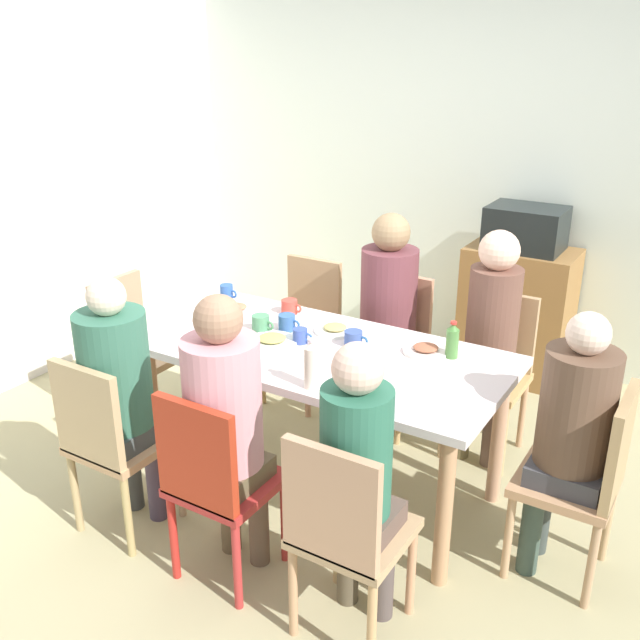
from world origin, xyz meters
TOP-DOWN VIEW (x-y plane):
  - ground_plane at (0.00, 0.00)m, footprint 5.61×5.61m
  - wall_back at (0.00, 2.13)m, footprint 4.91×0.12m
  - dining_table at (0.00, 0.00)m, footprint 1.83×0.89m
  - chair_0 at (0.00, 0.83)m, footprint 0.40×0.40m
  - person_0 at (-0.00, 0.74)m, footprint 0.32×0.32m
  - chair_1 at (-0.61, 0.83)m, footprint 0.40×0.40m
  - chair_2 at (0.61, -0.83)m, footprint 0.40×0.40m
  - person_2 at (0.61, -0.73)m, footprint 0.30×0.30m
  - chair_3 at (0.61, 0.83)m, footprint 0.40×0.40m
  - person_3 at (0.61, 0.73)m, footprint 0.30×0.30m
  - chair_4 at (-1.29, 0.00)m, footprint 0.40×0.40m
  - chair_5 at (1.29, 0.00)m, footprint 0.40×0.40m
  - person_5 at (1.20, 0.00)m, footprint 0.30×0.30m
  - chair_6 at (-0.61, -0.83)m, footprint 0.40×0.40m
  - person_6 at (-0.61, -0.74)m, footprint 0.31×0.31m
  - chair_7 at (0.00, -0.83)m, footprint 0.40×0.40m
  - person_7 at (0.00, -0.74)m, footprint 0.32×0.32m
  - plate_0 at (-0.66, 0.19)m, footprint 0.22×0.22m
  - plate_1 at (-0.04, 0.22)m, footprint 0.21×0.21m
  - plate_2 at (-0.24, -0.07)m, footprint 0.25×0.25m
  - plate_3 at (0.46, 0.23)m, footprint 0.22×0.22m
  - plate_4 at (-0.49, -0.13)m, footprint 0.23×0.23m
  - plate_5 at (0.23, -0.03)m, footprint 0.21×0.21m
  - cup_0 at (-0.81, 0.30)m, footprint 0.11×0.07m
  - cup_1 at (-0.27, 0.11)m, footprint 0.12×0.09m
  - cup_2 at (-0.37, 0.03)m, footprint 0.13×0.09m
  - cup_3 at (-0.39, 0.32)m, footprint 0.12×0.09m
  - cup_4 at (0.45, -0.37)m, footprint 0.13×0.09m
  - cup_5 at (-0.12, 0.01)m, footprint 0.11×0.07m
  - cup_6 at (0.12, 0.11)m, footprint 0.13×0.09m
  - bottle_0 at (0.58, 0.24)m, footprint 0.06×0.06m
  - bottle_1 at (0.18, -0.37)m, footprint 0.06×0.06m
  - side_cabinet at (0.44, 1.83)m, footprint 0.70×0.44m
  - microwave at (0.44, 1.83)m, footprint 0.48×0.36m

SIDE VIEW (x-z plane):
  - ground_plane at x=0.00m, z-range 0.00..0.00m
  - side_cabinet at x=0.44m, z-range 0.00..0.90m
  - chair_0 at x=0.00m, z-range 0.06..0.96m
  - chair_1 at x=-0.61m, z-range 0.06..0.96m
  - chair_2 at x=0.61m, z-range 0.06..0.96m
  - chair_3 at x=0.61m, z-range 0.06..0.96m
  - chair_4 at x=-1.29m, z-range 0.06..0.96m
  - chair_5 at x=1.29m, z-range 0.06..0.96m
  - chair_6 at x=-0.61m, z-range 0.06..0.96m
  - chair_7 at x=0.00m, z-range 0.06..0.96m
  - dining_table at x=0.00m, z-range 0.30..1.08m
  - person_2 at x=0.61m, z-range 0.11..1.33m
  - person_5 at x=1.20m, z-range 0.11..1.33m
  - person_6 at x=-0.61m, z-range 0.12..1.37m
  - person_3 at x=0.61m, z-range 0.12..1.40m
  - person_7 at x=0.00m, z-range 0.12..1.41m
  - person_0 at x=0.00m, z-range 0.13..1.43m
  - plate_0 at x=-0.66m, z-range 0.77..0.81m
  - plate_1 at x=-0.04m, z-range 0.77..0.81m
  - plate_3 at x=0.46m, z-range 0.77..0.81m
  - plate_2 at x=-0.24m, z-range 0.77..0.81m
  - plate_4 at x=-0.49m, z-range 0.77..0.81m
  - plate_5 at x=0.23m, z-range 0.77..0.81m
  - cup_5 at x=-0.12m, z-range 0.78..0.85m
  - cup_6 at x=0.12m, z-range 0.78..0.86m
  - cup_3 at x=-0.39m, z-range 0.78..0.86m
  - cup_1 at x=-0.27m, z-range 0.78..0.86m
  - cup_2 at x=-0.37m, z-range 0.78..0.87m
  - cup_4 at x=0.45m, z-range 0.78..0.87m
  - cup_0 at x=-0.81m, z-range 0.78..0.87m
  - bottle_0 at x=0.58m, z-range 0.77..0.95m
  - bottle_1 at x=0.18m, z-range 0.77..1.00m
  - microwave at x=0.44m, z-range 0.90..1.18m
  - wall_back at x=0.00m, z-range 0.00..2.60m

